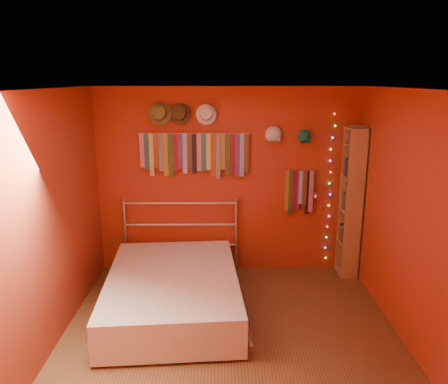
{
  "coord_description": "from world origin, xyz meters",
  "views": [
    {
      "loc": [
        -0.09,
        -3.97,
        2.59
      ],
      "look_at": [
        -0.06,
        0.9,
        1.32
      ],
      "focal_mm": 35.0,
      "sensor_mm": 36.0,
      "label": 1
    }
  ],
  "objects_px": {
    "bookshelf": "(354,202)",
    "tie_rack": "(195,153)",
    "reading_lamp": "(315,196)",
    "bed": "(173,291)"
  },
  "relations": [
    {
      "from": "tie_rack",
      "to": "bookshelf",
      "type": "height_order",
      "value": "bookshelf"
    },
    {
      "from": "bookshelf",
      "to": "bed",
      "type": "distance_m",
      "value": 2.61
    },
    {
      "from": "bed",
      "to": "tie_rack",
      "type": "bearing_deg",
      "value": 74.83
    },
    {
      "from": "reading_lamp",
      "to": "bookshelf",
      "type": "distance_m",
      "value": 0.53
    },
    {
      "from": "reading_lamp",
      "to": "tie_rack",
      "type": "bearing_deg",
      "value": 173.95
    },
    {
      "from": "tie_rack",
      "to": "bookshelf",
      "type": "relative_size",
      "value": 0.72
    },
    {
      "from": "bookshelf",
      "to": "tie_rack",
      "type": "bearing_deg",
      "value": 175.75
    },
    {
      "from": "reading_lamp",
      "to": "bed",
      "type": "bearing_deg",
      "value": -152.17
    },
    {
      "from": "tie_rack",
      "to": "reading_lamp",
      "type": "height_order",
      "value": "tie_rack"
    },
    {
      "from": "reading_lamp",
      "to": "bookshelf",
      "type": "height_order",
      "value": "bookshelf"
    }
  ]
}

